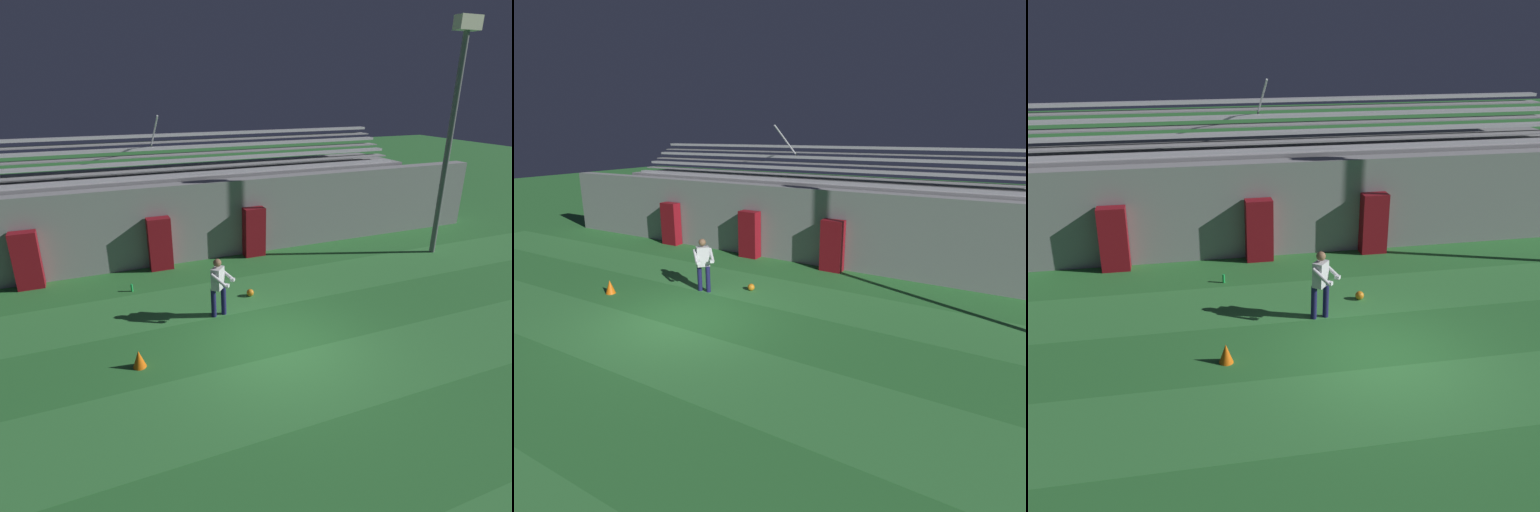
# 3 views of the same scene
# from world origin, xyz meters

# --- Properties ---
(ground_plane) EXTENTS (80.00, 80.00, 0.00)m
(ground_plane) POSITION_xyz_m (0.00, 0.00, 0.00)
(ground_plane) COLOR #2D7533
(turf_stripe_mid) EXTENTS (28.00, 2.27, 0.01)m
(turf_stripe_mid) POSITION_xyz_m (0.00, -1.47, 0.00)
(turf_stripe_mid) COLOR #38843D
(turf_stripe_mid) RESTS_ON ground
(turf_stripe_far) EXTENTS (28.00, 2.27, 0.01)m
(turf_stripe_far) POSITION_xyz_m (0.00, 3.06, 0.00)
(turf_stripe_far) COLOR #38843D
(turf_stripe_far) RESTS_ON ground
(back_wall) EXTENTS (24.00, 0.60, 2.80)m
(back_wall) POSITION_xyz_m (0.00, 6.50, 1.40)
(back_wall) COLOR gray
(back_wall) RESTS_ON ground
(padding_pillar_gate_left) EXTENTS (0.77, 0.44, 1.82)m
(padding_pillar_gate_left) POSITION_xyz_m (-1.73, 5.95, 0.91)
(padding_pillar_gate_left) COLOR maroon
(padding_pillar_gate_left) RESTS_ON ground
(padding_pillar_gate_right) EXTENTS (0.77, 0.44, 1.82)m
(padding_pillar_gate_right) POSITION_xyz_m (1.73, 5.95, 0.91)
(padding_pillar_gate_right) COLOR maroon
(padding_pillar_gate_right) RESTS_ON ground
(padding_pillar_far_left) EXTENTS (0.77, 0.44, 1.82)m
(padding_pillar_far_left) POSITION_xyz_m (-5.80, 5.95, 0.91)
(padding_pillar_far_left) COLOR maroon
(padding_pillar_far_left) RESTS_ON ground
(bleacher_stand) EXTENTS (18.00, 3.35, 5.03)m
(bleacher_stand) POSITION_xyz_m (-0.00, 8.49, 1.50)
(bleacher_stand) COLOR gray
(bleacher_stand) RESTS_ON ground
(goalkeeper) EXTENTS (0.73, 0.74, 1.67)m
(goalkeeper) POSITION_xyz_m (-0.87, 2.03, 0.95)
(goalkeeper) COLOR #19194C
(goalkeeper) RESTS_ON ground
(soccer_ball) EXTENTS (0.22, 0.22, 0.22)m
(soccer_ball) POSITION_xyz_m (0.35, 2.81, 0.11)
(soccer_ball) COLOR orange
(soccer_ball) RESTS_ON ground
(traffic_cone) EXTENTS (0.30, 0.30, 0.42)m
(traffic_cone) POSITION_xyz_m (-3.24, 0.45, 0.21)
(traffic_cone) COLOR orange
(traffic_cone) RESTS_ON ground
(water_bottle) EXTENTS (0.07, 0.07, 0.24)m
(water_bottle) POSITION_xyz_m (-2.92, 4.48, 0.12)
(water_bottle) COLOR green
(water_bottle) RESTS_ON ground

